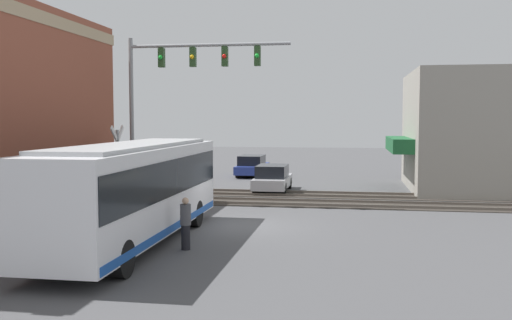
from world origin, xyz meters
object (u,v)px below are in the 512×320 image
(city_bus, at_px, (134,189))
(parked_car_blue, at_px, (252,166))
(pedestrian_at_crossing, at_px, (158,191))
(pedestrian_near_bus, at_px, (186,223))
(parked_car_silver, at_px, (273,179))
(crossing_signal, at_px, (118,159))

(city_bus, bearing_deg, parked_car_blue, -0.00)
(parked_car_blue, bearing_deg, city_bus, 180.00)
(pedestrian_at_crossing, bearing_deg, pedestrian_near_bus, -154.44)
(parked_car_silver, bearing_deg, pedestrian_at_crossing, 152.69)
(crossing_signal, bearing_deg, parked_car_silver, -39.49)
(pedestrian_near_bus, height_order, pedestrian_at_crossing, pedestrian_at_crossing)
(crossing_signal, bearing_deg, parked_car_blue, -12.47)
(crossing_signal, xyz_separation_m, parked_car_blue, (15.75, -3.48, -1.60))
(city_bus, distance_m, pedestrian_near_bus, 2.11)
(city_bus, relative_size, pedestrian_at_crossing, 6.14)
(pedestrian_near_bus, relative_size, pedestrian_at_crossing, 0.91)
(pedestrian_at_crossing, bearing_deg, parked_car_blue, -5.09)
(city_bus, distance_m, pedestrian_at_crossing, 6.66)
(crossing_signal, distance_m, pedestrian_at_crossing, 2.50)
(parked_car_silver, bearing_deg, parked_car_blue, 17.27)
(city_bus, bearing_deg, pedestrian_at_crossing, 12.63)
(city_bus, xyz_separation_m, crossing_signal, (6.89, 3.48, 0.47))
(parked_car_blue, relative_size, pedestrian_at_crossing, 2.68)
(crossing_signal, distance_m, parked_car_silver, 9.70)
(parked_car_blue, distance_m, pedestrian_at_crossing, 16.26)
(parked_car_silver, xyz_separation_m, pedestrian_at_crossing, (-7.83, 4.04, 0.23))
(city_bus, relative_size, pedestrian_near_bus, 6.73)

